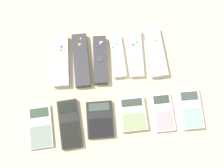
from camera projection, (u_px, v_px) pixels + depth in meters
name	position (u px, v px, depth m)	size (l,w,h in m)	color
ground_plane	(113.00, 90.00, 1.05)	(3.00, 3.00, 0.00)	beige
remote_0	(61.00, 61.00, 1.07)	(0.06, 0.19, 0.02)	#B7B7BC
remote_1	(81.00, 60.00, 1.07)	(0.05, 0.19, 0.02)	#333338
remote_2	(100.00, 60.00, 1.07)	(0.06, 0.17, 0.03)	#333338
remote_3	(118.00, 56.00, 1.08)	(0.05, 0.16, 0.02)	silver
remote_4	(135.00, 54.00, 1.08)	(0.06, 0.17, 0.02)	silver
remote_5	(155.00, 52.00, 1.08)	(0.06, 0.18, 0.02)	#B7B7BC
calculator_0	(41.00, 127.00, 1.01)	(0.08, 0.14, 0.01)	#B2B2B7
calculator_1	(70.00, 124.00, 1.01)	(0.07, 0.16, 0.02)	black
calculator_2	(100.00, 119.00, 1.02)	(0.09, 0.12, 0.02)	black
calculator_3	(133.00, 114.00, 1.02)	(0.08, 0.11, 0.02)	beige
calculator_4	(163.00, 112.00, 1.02)	(0.06, 0.13, 0.01)	silver
calculator_5	(191.00, 109.00, 1.03)	(0.07, 0.13, 0.02)	silver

